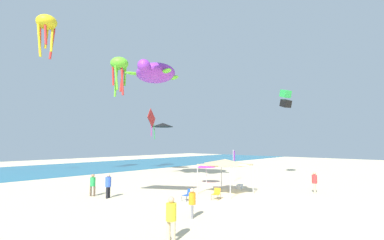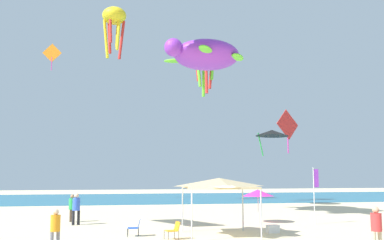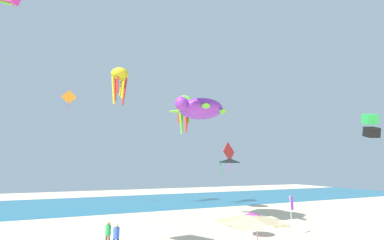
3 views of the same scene
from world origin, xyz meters
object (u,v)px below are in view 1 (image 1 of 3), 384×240
object	(u,v)px
kite_octopus_yellow	(46,24)
cooler_box	(240,186)
folding_chair_near_cooler	(188,194)
canopy_tent	(225,162)
person_near_umbrella	(315,181)
person_far_stroller	(108,183)
beach_umbrella	(206,165)
folding_chair_left_of_tent	(216,193)
kite_octopus_lime	(119,66)
kite_turtle_purple	(155,73)
person_by_tent	(192,200)
person_watching_sky	(93,183)
kite_box_green	(286,99)
person_kite_handler	(171,215)
kite_diamond_red	(151,119)
kite_delta_black	(163,125)
banner_flag	(234,162)

from	to	relation	value
kite_octopus_yellow	cooler_box	bearing A→B (deg)	-133.79
cooler_box	folding_chair_near_cooler	bearing A→B (deg)	-179.64
canopy_tent	cooler_box	bearing A→B (deg)	8.96
folding_chair_near_cooler	person_near_umbrella	world-z (taller)	person_near_umbrella
person_far_stroller	person_near_umbrella	size ratio (longest dim) A/B	1.05
beach_umbrella	folding_chair_left_of_tent	size ratio (longest dim) A/B	2.53
person_far_stroller	kite_octopus_lime	xyz separation A→B (m)	(10.76, 14.75, 13.93)
folding_chair_left_of_tent	kite_turtle_purple	size ratio (longest dim) A/B	0.12
person_by_tent	person_watching_sky	distance (m)	10.19
kite_octopus_lime	person_near_umbrella	bearing A→B (deg)	-53.82
folding_chair_left_of_tent	person_by_tent	world-z (taller)	person_by_tent
folding_chair_left_of_tent	person_near_umbrella	xyz separation A→B (m)	(7.52, -4.58, 0.57)
person_near_umbrella	kite_box_green	size ratio (longest dim) A/B	0.76
person_kite_handler	kite_box_green	bearing A→B (deg)	108.30
folding_chair_near_cooler	kite_octopus_lime	distance (m)	25.80
kite_diamond_red	person_kite_handler	bearing A→B (deg)	-148.57
kite_delta_black	kite_octopus_lime	xyz separation A→B (m)	(-5.86, 2.78, 8.27)
folding_chair_left_of_tent	kite_octopus_lime	xyz separation A→B (m)	(5.70, 21.26, 14.55)
kite_diamond_red	canopy_tent	bearing A→B (deg)	-137.89
kite_diamond_red	kite_box_green	bearing A→B (deg)	-109.70
canopy_tent	beach_umbrella	size ratio (longest dim) A/B	1.65
folding_chair_left_of_tent	person_near_umbrella	world-z (taller)	person_near_umbrella
canopy_tent	person_near_umbrella	distance (m)	7.64
canopy_tent	folding_chair_near_cooler	size ratio (longest dim) A/B	4.17
person_kite_handler	kite_diamond_red	bearing A→B (deg)	146.71
folding_chair_near_cooler	kite_delta_black	size ratio (longest dim) A/B	0.19
person_by_tent	kite_octopus_lime	size ratio (longest dim) A/B	0.30
cooler_box	person_watching_sky	xyz separation A→B (m)	(-10.79, 6.75, 0.81)
folding_chair_near_cooler	banner_flag	bearing A→B (deg)	111.15
canopy_tent	folding_chair_near_cooler	distance (m)	4.65
beach_umbrella	canopy_tent	bearing A→B (deg)	-126.01
kite_delta_black	kite_octopus_lime	world-z (taller)	kite_octopus_lime
person_by_tent	person_kite_handler	bearing A→B (deg)	-13.53
person_far_stroller	kite_turtle_purple	world-z (taller)	kite_turtle_purple
canopy_tent	person_near_umbrella	size ratio (longest dim) A/B	1.92
banner_flag	kite_diamond_red	xyz separation A→B (m)	(7.23, 22.27, 6.29)
banner_flag	kite_octopus_lime	distance (m)	21.45
person_near_umbrella	person_kite_handler	size ratio (longest dim) A/B	0.93
person_kite_handler	folding_chair_near_cooler	bearing A→B (deg)	133.30
folding_chair_left_of_tent	folding_chair_near_cooler	world-z (taller)	same
kite_octopus_yellow	person_far_stroller	bearing A→B (deg)	-160.55
folding_chair_left_of_tent	person_watching_sky	world-z (taller)	person_watching_sky
banner_flag	kite_delta_black	size ratio (longest dim) A/B	0.77
banner_flag	kite_diamond_red	world-z (taller)	kite_diamond_red
folding_chair_left_of_tent	kite_box_green	world-z (taller)	kite_box_green
folding_chair_left_of_tent	kite_octopus_yellow	world-z (taller)	kite_octopus_yellow
person_by_tent	kite_diamond_red	world-z (taller)	kite_diamond_red
folding_chair_left_of_tent	kite_octopus_lime	size ratio (longest dim) A/B	0.15
beach_umbrella	person_watching_sky	xyz separation A→B (m)	(-11.46, 2.27, -0.82)
cooler_box	banner_flag	distance (m)	5.34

